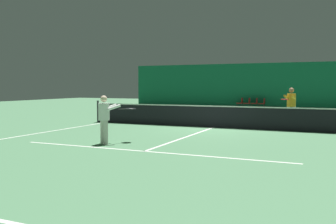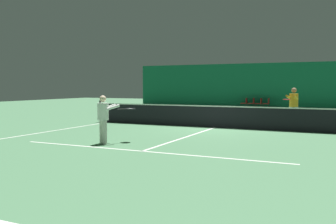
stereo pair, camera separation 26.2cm
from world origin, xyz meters
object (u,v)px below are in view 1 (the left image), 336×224
player_near (105,116)px  player_far (291,103)px  courtside_chair_3 (263,103)px  tennis_net (213,116)px  courtside_chair_1 (248,102)px  courtside_chair_0 (241,102)px  courtside_chair_2 (255,103)px

player_near → player_far: player_far is taller
player_near → courtside_chair_3: 19.64m
tennis_net → player_near: bearing=-106.9°
courtside_chair_3 → courtside_chair_1: bearing=-90.0°
courtside_chair_3 → courtside_chair_0: bearing=-90.0°
tennis_net → courtside_chair_1: size_ratio=14.29×
player_far → courtside_chair_3: bearing=-154.3°
player_far → courtside_chair_0: size_ratio=2.04×
courtside_chair_0 → courtside_chair_2: same height
courtside_chair_1 → courtside_chair_0: bearing=-90.0°
tennis_net → courtside_chair_2: (-0.90, 13.89, -0.03)m
player_near → courtside_chair_2: 19.60m
tennis_net → courtside_chair_3: bearing=91.3°
player_far → courtside_chair_0: 12.41m
tennis_net → courtside_chair_0: tennis_net is taller
player_far → courtside_chair_0: player_far is taller
courtside_chair_1 → courtside_chair_2: 0.57m
tennis_net → courtside_chair_1: tennis_net is taller
tennis_net → player_near: (-1.73, -5.70, 0.37)m
tennis_net → courtside_chair_0: size_ratio=14.29×
tennis_net → courtside_chair_0: (-2.04, 13.89, -0.03)m
tennis_net → player_far: 3.89m
courtside_chair_2 → courtside_chair_3: 0.57m
courtside_chair_0 → courtside_chair_1: size_ratio=1.00×
courtside_chair_0 → courtside_chair_1: same height
tennis_net → courtside_chair_3: tennis_net is taller
courtside_chair_1 → tennis_net: bearing=6.0°
player_far → courtside_chair_1: size_ratio=2.04×
player_near → player_far: bearing=3.1°
player_near → courtside_chair_2: (0.84, 19.58, -0.39)m
player_near → courtside_chair_1: 19.59m
player_near → courtside_chair_1: bearing=31.8°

